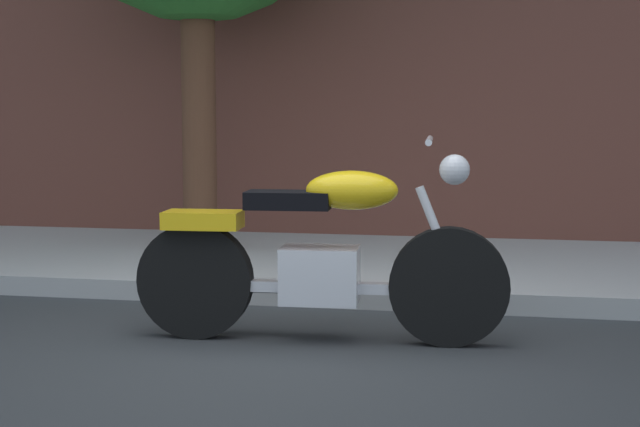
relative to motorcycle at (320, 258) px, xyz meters
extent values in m
plane|color=#303335|center=(-0.18, -0.47, -0.48)|extent=(60.00, 60.00, 0.00)
cube|color=#A7A7A7|center=(-0.18, 2.18, -0.41)|extent=(22.33, 2.63, 0.14)
cylinder|color=black|center=(0.73, 0.04, -0.14)|extent=(0.68, 0.16, 0.67)
cylinder|color=black|center=(-0.73, -0.05, -0.14)|extent=(0.68, 0.16, 0.67)
cube|color=silver|center=(0.00, 0.00, -0.09)|extent=(0.46, 0.31, 0.32)
cube|color=silver|center=(0.00, 0.00, -0.16)|extent=(1.31, 0.16, 0.06)
ellipsoid|color=yellow|center=(0.18, 0.01, 0.39)|extent=(0.53, 0.29, 0.22)
cube|color=black|center=(-0.18, -0.02, 0.33)|extent=(0.49, 0.27, 0.10)
cube|color=yellow|center=(-0.68, -0.05, 0.21)|extent=(0.45, 0.27, 0.10)
cylinder|color=silver|center=(0.67, 0.04, 0.14)|extent=(0.27, 0.07, 0.58)
cylinder|color=silver|center=(0.61, 0.03, 0.67)|extent=(0.08, 0.70, 0.04)
sphere|color=silver|center=(0.75, 0.04, 0.51)|extent=(0.17, 0.17, 0.17)
cylinder|color=silver|center=(-0.26, 0.14, -0.19)|extent=(0.80, 0.14, 0.09)
cylinder|color=#543323|center=(-1.50, 2.42, 0.83)|extent=(0.29, 0.29, 2.62)
camera|label=1|loc=(0.98, -5.13, 0.85)|focal=52.37mm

